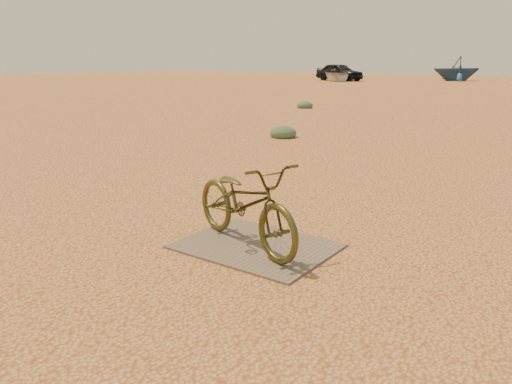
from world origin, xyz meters
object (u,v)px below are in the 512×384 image
Objects in this scene: bicycle at (245,203)px; car at (339,72)px; boat_near_left at (340,74)px; boat_far_left at (457,68)px; plywood_board at (256,246)px.

car reaches higher than bicycle.
bicycle is at bearing -140.24° from car.
car reaches higher than boat_near_left.
plywood_board is at bearing -26.69° from boat_far_left.
car is (-17.80, 37.72, 0.29)m from bicycle.
plywood_board is 0.34× the size of car.
boat_near_left is 10.33m from boat_far_left.
plywood_board is at bearing -84.80° from boat_near_left.
bicycle reaches higher than plywood_board.
boat_near_left is at bearing -94.07° from boat_far_left.
plywood_board is 41.70m from car.
boat_far_left is at bearing -41.59° from car.
boat_far_left is (8.48, 5.88, 0.47)m from boat_near_left.
boat_far_left is at bearing 31.52° from bicycle.
boat_near_left is (-17.79, 37.56, 0.59)m from plywood_board.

